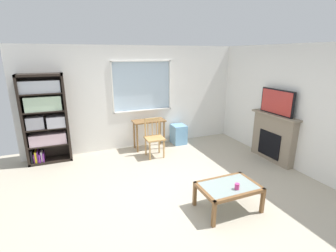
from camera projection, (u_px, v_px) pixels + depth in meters
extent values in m
cube|color=#B2A893|center=(171.00, 188.00, 4.48)|extent=(6.40, 5.74, 0.02)
cube|color=white|center=(136.00, 128.00, 6.45)|extent=(5.40, 0.12, 0.92)
cube|color=white|center=(133.00, 53.00, 5.92)|extent=(5.40, 0.12, 0.35)
cube|color=white|center=(64.00, 90.00, 5.55)|extent=(2.14, 0.12, 1.26)
cube|color=white|center=(199.00, 83.00, 6.80)|extent=(1.77, 0.12, 1.26)
cube|color=silver|center=(142.00, 86.00, 6.22)|extent=(1.49, 0.02, 1.26)
cube|color=white|center=(143.00, 110.00, 6.34)|extent=(1.55, 0.06, 0.03)
cube|color=white|center=(142.00, 61.00, 5.99)|extent=(1.55, 0.06, 0.03)
cube|color=white|center=(112.00, 88.00, 5.89)|extent=(0.03, 0.06, 1.26)
cube|color=white|center=(170.00, 85.00, 6.43)|extent=(0.03, 0.06, 1.26)
cube|color=white|center=(294.00, 107.00, 5.12)|extent=(0.12, 4.94, 2.54)
cube|color=black|center=(23.00, 121.00, 5.18)|extent=(0.05, 0.38, 1.95)
cube|color=black|center=(67.00, 118.00, 5.49)|extent=(0.05, 0.38, 1.95)
cube|color=black|center=(39.00, 75.00, 5.07)|extent=(0.90, 0.38, 0.05)
cube|color=black|center=(52.00, 160.00, 5.61)|extent=(0.90, 0.38, 0.05)
cube|color=black|center=(46.00, 117.00, 5.50)|extent=(0.90, 0.02, 1.95)
cube|color=black|center=(49.00, 144.00, 5.50)|extent=(0.85, 0.36, 0.02)
cube|color=black|center=(47.00, 128.00, 5.39)|extent=(0.85, 0.36, 0.02)
cube|color=black|center=(44.00, 111.00, 5.29)|extent=(0.85, 0.36, 0.02)
cube|color=black|center=(42.00, 93.00, 5.18)|extent=(0.85, 0.36, 0.02)
cube|color=beige|center=(48.00, 138.00, 5.45)|extent=(0.74, 0.29, 0.24)
cube|color=#B2B2BC|center=(35.00, 123.00, 5.27)|extent=(0.34, 0.27, 0.26)
cube|color=#B2B2BC|center=(56.00, 121.00, 5.42)|extent=(0.37, 0.33, 0.24)
cube|color=#B7D6B2|center=(43.00, 103.00, 5.23)|extent=(0.71, 0.29, 0.31)
cube|color=silver|center=(40.00, 87.00, 5.12)|extent=(0.77, 0.27, 0.26)
cube|color=black|center=(32.00, 156.00, 5.41)|extent=(0.04, 0.26, 0.28)
cube|color=purple|center=(35.00, 157.00, 5.44)|extent=(0.03, 0.22, 0.19)
cube|color=yellow|center=(36.00, 156.00, 5.44)|extent=(0.04, 0.28, 0.25)
cube|color=purple|center=(38.00, 156.00, 5.46)|extent=(0.02, 0.27, 0.24)
cube|color=purple|center=(40.00, 157.00, 5.48)|extent=(0.03, 0.30, 0.18)
cube|color=white|center=(42.00, 156.00, 5.49)|extent=(0.03, 0.22, 0.23)
cube|color=purple|center=(44.00, 156.00, 5.51)|extent=(0.03, 0.27, 0.19)
cube|color=brown|center=(149.00, 121.00, 6.16)|extent=(0.80, 0.40, 0.03)
cylinder|color=brown|center=(137.00, 138.00, 6.00)|extent=(0.04, 0.04, 0.71)
cylinder|color=brown|center=(164.00, 135.00, 6.26)|extent=(0.04, 0.04, 0.71)
cylinder|color=brown|center=(134.00, 135.00, 6.27)|extent=(0.04, 0.04, 0.71)
cylinder|color=brown|center=(160.00, 132.00, 6.52)|extent=(0.04, 0.04, 0.71)
cube|color=tan|center=(154.00, 138.00, 5.73)|extent=(0.42, 0.40, 0.04)
cylinder|color=tan|center=(150.00, 151.00, 5.59)|extent=(0.04, 0.04, 0.43)
cylinder|color=tan|center=(164.00, 149.00, 5.72)|extent=(0.04, 0.04, 0.43)
cylinder|color=tan|center=(146.00, 146.00, 5.88)|extent=(0.04, 0.04, 0.43)
cylinder|color=tan|center=(159.00, 145.00, 6.00)|extent=(0.04, 0.04, 0.43)
cylinder|color=tan|center=(145.00, 128.00, 5.75)|extent=(0.04, 0.04, 0.45)
cylinder|color=tan|center=(159.00, 126.00, 5.87)|extent=(0.04, 0.04, 0.45)
cube|color=tan|center=(152.00, 119.00, 5.75)|extent=(0.36, 0.04, 0.06)
cylinder|color=tan|center=(148.00, 129.00, 5.78)|extent=(0.02, 0.02, 0.35)
cylinder|color=tan|center=(152.00, 128.00, 5.82)|extent=(0.02, 0.02, 0.35)
cylinder|color=tan|center=(156.00, 128.00, 5.86)|extent=(0.02, 0.02, 0.35)
cube|color=#72ADDB|center=(179.00, 134.00, 6.64)|extent=(0.35, 0.40, 0.51)
cube|color=gray|center=(273.00, 138.00, 5.54)|extent=(0.18, 1.11, 1.03)
cube|color=black|center=(269.00, 144.00, 5.54)|extent=(0.03, 0.61, 0.57)
cube|color=gray|center=(275.00, 115.00, 5.38)|extent=(0.26, 1.21, 0.04)
cube|color=black|center=(277.00, 102.00, 5.30)|extent=(0.05, 0.87, 0.54)
cube|color=#B2332D|center=(276.00, 102.00, 5.29)|extent=(0.01, 0.82, 0.49)
cube|color=#8C9E99|center=(229.00, 186.00, 3.77)|extent=(0.81, 0.51, 0.02)
cube|color=brown|center=(240.00, 196.00, 3.53)|extent=(0.91, 0.05, 0.05)
cube|color=brown|center=(218.00, 178.00, 4.03)|extent=(0.91, 0.05, 0.05)
cube|color=brown|center=(204.00, 192.00, 3.62)|extent=(0.05, 0.61, 0.05)
cube|color=brown|center=(251.00, 181.00, 3.93)|extent=(0.05, 0.61, 0.05)
cube|color=brown|center=(214.00, 216.00, 3.43)|extent=(0.05, 0.05, 0.36)
cube|color=brown|center=(262.00, 202.00, 3.74)|extent=(0.05, 0.05, 0.36)
cube|color=brown|center=(195.00, 195.00, 3.93)|extent=(0.05, 0.05, 0.36)
cube|color=brown|center=(239.00, 185.00, 4.24)|extent=(0.05, 0.05, 0.36)
cylinder|color=#DB3D84|center=(237.00, 186.00, 3.65)|extent=(0.07, 0.07, 0.09)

